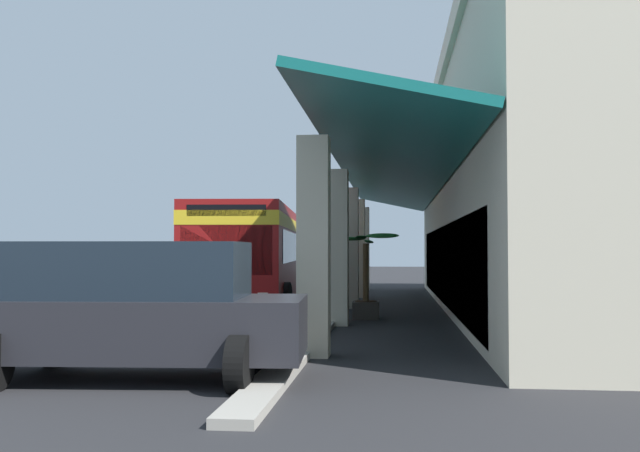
{
  "coord_description": "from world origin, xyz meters",
  "views": [
    {
      "loc": [
        19.48,
        6.17,
        1.85
      ],
      "look_at": [
        1.84,
        4.33,
        2.46
      ],
      "focal_mm": 39.37,
      "sensor_mm": 36.0,
      "label": 1
    }
  ],
  "objects_px": {
    "parked_sedan_blue": "(36,282)",
    "parked_suv_charcoal": "(135,308)",
    "transit_bus": "(253,250)",
    "potted_palm": "(366,293)"
  },
  "relations": [
    {
      "from": "parked_sedan_blue",
      "to": "parked_suv_charcoal",
      "type": "distance_m",
      "value": 16.11
    },
    {
      "from": "transit_bus",
      "to": "parked_sedan_blue",
      "type": "xyz_separation_m",
      "value": [
        -1.18,
        -7.93,
        -1.1
      ]
    },
    {
      "from": "transit_bus",
      "to": "potted_palm",
      "type": "height_order",
      "value": "transit_bus"
    },
    {
      "from": "parked_sedan_blue",
      "to": "parked_suv_charcoal",
      "type": "relative_size",
      "value": 0.92
    },
    {
      "from": "parked_sedan_blue",
      "to": "transit_bus",
      "type": "bearing_deg",
      "value": 81.56
    },
    {
      "from": "parked_suv_charcoal",
      "to": "potted_palm",
      "type": "height_order",
      "value": "potted_palm"
    },
    {
      "from": "transit_bus",
      "to": "potted_palm",
      "type": "distance_m",
      "value": 5.03
    },
    {
      "from": "transit_bus",
      "to": "potted_palm",
      "type": "relative_size",
      "value": 4.87
    },
    {
      "from": "parked_suv_charcoal",
      "to": "parked_sedan_blue",
      "type": "bearing_deg",
      "value": -147.3
    },
    {
      "from": "transit_bus",
      "to": "parked_sedan_blue",
      "type": "bearing_deg",
      "value": -98.44
    }
  ]
}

